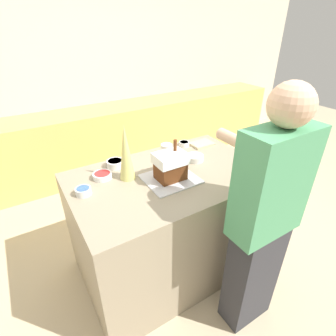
% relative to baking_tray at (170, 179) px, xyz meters
% --- Properties ---
extents(ground_plane, '(12.00, 12.00, 0.00)m').
position_rel_baking_tray_xyz_m(ground_plane, '(0.03, 0.06, -0.94)').
color(ground_plane, '#C6B28E').
extents(wall_back, '(8.00, 0.05, 2.60)m').
position_rel_baking_tray_xyz_m(wall_back, '(0.03, 2.36, 0.36)').
color(wall_back, beige).
rests_on(wall_back, ground_plane).
extents(back_cabinet_block, '(6.00, 0.60, 0.90)m').
position_rel_baking_tray_xyz_m(back_cabinet_block, '(0.03, 2.03, -0.49)').
color(back_cabinet_block, '#DBBC60').
rests_on(back_cabinet_block, ground_plane).
extents(kitchen_island, '(1.46, 0.92, 0.94)m').
position_rel_baking_tray_xyz_m(kitchen_island, '(0.03, 0.06, -0.47)').
color(kitchen_island, gray).
rests_on(kitchen_island, ground_plane).
extents(baking_tray, '(0.37, 0.34, 0.01)m').
position_rel_baking_tray_xyz_m(baking_tray, '(0.00, 0.00, 0.00)').
color(baking_tray, silver).
rests_on(baking_tray, kitchen_island).
extents(gingerbread_house, '(0.22, 0.17, 0.28)m').
position_rel_baking_tray_xyz_m(gingerbread_house, '(0.00, 0.00, 0.11)').
color(gingerbread_house, '#5B2D14').
rests_on(gingerbread_house, baking_tray).
extents(decorative_tree, '(0.11, 0.11, 0.41)m').
position_rel_baking_tray_xyz_m(decorative_tree, '(-0.25, 0.17, 0.20)').
color(decorative_tree, '#DBD675').
rests_on(decorative_tree, kitchen_island).
extents(candy_bowl_near_tray_right, '(0.10, 0.10, 0.05)m').
position_rel_baking_tray_xyz_m(candy_bowl_near_tray_right, '(-0.58, 0.14, 0.02)').
color(candy_bowl_near_tray_right, white).
rests_on(candy_bowl_near_tray_right, kitchen_island).
extents(candy_bowl_far_right, '(0.14, 0.14, 0.05)m').
position_rel_baking_tray_xyz_m(candy_bowl_far_right, '(0.32, 0.14, 0.02)').
color(candy_bowl_far_right, silver).
rests_on(candy_bowl_far_right, kitchen_island).
extents(candy_bowl_behind_tray, '(0.14, 0.14, 0.04)m').
position_rel_baking_tray_xyz_m(candy_bowl_behind_tray, '(-0.41, 0.27, 0.02)').
color(candy_bowl_behind_tray, white).
rests_on(candy_bowl_behind_tray, kitchen_island).
extents(candy_bowl_center_rear, '(0.13, 0.13, 0.05)m').
position_rel_baking_tray_xyz_m(candy_bowl_center_rear, '(-0.27, 0.38, 0.03)').
color(candy_bowl_center_rear, white).
rests_on(candy_bowl_center_rear, kitchen_island).
extents(candy_bowl_front_corner, '(0.09, 0.09, 0.04)m').
position_rel_baking_tray_xyz_m(candy_bowl_front_corner, '(0.41, 0.42, 0.02)').
color(candy_bowl_front_corner, white).
rests_on(candy_bowl_front_corner, kitchen_island).
extents(cookbook, '(0.20, 0.14, 0.02)m').
position_rel_baking_tray_xyz_m(cookbook, '(0.56, 0.35, 0.01)').
color(cookbook, '#CCB78C').
rests_on(cookbook, kitchen_island).
extents(mug, '(0.10, 0.10, 0.10)m').
position_rel_baking_tray_xyz_m(mug, '(0.18, 0.35, 0.04)').
color(mug, white).
rests_on(mug, kitchen_island).
extents(person, '(0.45, 0.56, 1.71)m').
position_rel_baking_tray_xyz_m(person, '(0.27, -0.62, -0.06)').
color(person, '#333338').
rests_on(person, ground_plane).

